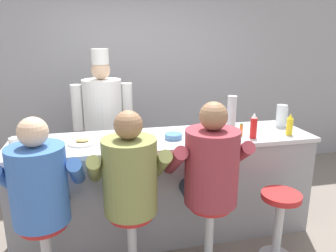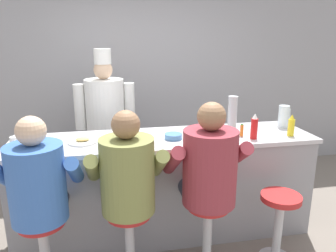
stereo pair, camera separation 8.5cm
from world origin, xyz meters
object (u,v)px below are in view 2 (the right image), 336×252
at_px(diner_seated_maroon, 208,171).
at_px(cook_in_whites_near, 106,119).
at_px(cereal_bowl, 173,136).
at_px(breakfast_plate, 83,141).
at_px(coffee_mug_white, 15,142).
at_px(cup_stack_steel, 232,115).
at_px(mustard_bottle_yellow, 291,126).
at_px(empty_stool_round, 279,217).
at_px(hot_sauce_bottle_orange, 242,130).
at_px(diner_seated_olive, 127,179).
at_px(ketchup_bottle_red, 254,127).
at_px(water_pitcher_clear, 284,116).
at_px(diner_seated_blue, 39,187).

relative_size(diner_seated_maroon, cook_in_whites_near, 0.81).
bearing_deg(cereal_bowl, diner_seated_maroon, -72.17).
xyz_separation_m(breakfast_plate, coffee_mug_white, (-0.57, -0.02, 0.03)).
bearing_deg(cup_stack_steel, diner_seated_maroon, -125.73).
relative_size(mustard_bottle_yellow, cereal_bowl, 1.30).
xyz_separation_m(cup_stack_steel, empty_stool_round, (0.22, -0.64, -0.78)).
distance_m(hot_sauce_bottle_orange, breakfast_plate, 1.51).
relative_size(mustard_bottle_yellow, coffee_mug_white, 1.71).
height_order(mustard_bottle_yellow, diner_seated_olive, diner_seated_olive).
height_order(diner_seated_maroon, cook_in_whites_near, cook_in_whites_near).
distance_m(hot_sauce_bottle_orange, diner_seated_maroon, 0.72).
distance_m(hot_sauce_bottle_orange, coffee_mug_white, 2.08).
bearing_deg(diner_seated_olive, empty_stool_round, -1.56).
relative_size(ketchup_bottle_red, hot_sauce_bottle_orange, 2.01).
height_order(cup_stack_steel, empty_stool_round, cup_stack_steel).
distance_m(ketchup_bottle_red, water_pitcher_clear, 0.58).
height_order(water_pitcher_clear, diner_seated_blue, diner_seated_blue).
bearing_deg(empty_stool_round, coffee_mug_white, 164.70).
relative_size(cereal_bowl, diner_seated_maroon, 0.11).
xyz_separation_m(mustard_bottle_yellow, diner_seated_maroon, (-0.97, -0.42, -0.21)).
distance_m(ketchup_bottle_red, cook_in_whites_near, 1.79).
relative_size(coffee_mug_white, diner_seated_olive, 0.09).
bearing_deg(cup_stack_steel, mustard_bottle_yellow, -18.16).
distance_m(mustard_bottle_yellow, breakfast_plate, 2.00).
xyz_separation_m(cup_stack_steel, diner_seated_maroon, (-0.43, -0.60, -0.30)).
xyz_separation_m(breakfast_plate, cereal_bowl, (0.84, -0.05, 0.01)).
bearing_deg(cereal_bowl, cook_in_whites_near, 122.05).
bearing_deg(ketchup_bottle_red, diner_seated_blue, -167.86).
distance_m(diner_seated_blue, diner_seated_maroon, 1.31).
distance_m(cereal_bowl, cook_in_whites_near, 1.17).
bearing_deg(water_pitcher_clear, diner_seated_olive, -157.14).
bearing_deg(water_pitcher_clear, cereal_bowl, -171.76).
relative_size(cup_stack_steel, cook_in_whites_near, 0.21).
distance_m(coffee_mug_white, cook_in_whites_near, 1.24).
xyz_separation_m(water_pitcher_clear, diner_seated_blue, (-2.37, -0.72, -0.25)).
relative_size(ketchup_bottle_red, cook_in_whites_near, 0.14).
distance_m(water_pitcher_clear, coffee_mug_white, 2.65).
bearing_deg(empty_stool_round, water_pitcher_clear, 61.77).
bearing_deg(mustard_bottle_yellow, cup_stack_steel, 161.84).
relative_size(breakfast_plate, coffee_mug_white, 2.12).
bearing_deg(empty_stool_round, diner_seated_olive, 178.44).
bearing_deg(cereal_bowl, ketchup_bottle_red, -10.54).
xyz_separation_m(cereal_bowl, cook_in_whites_near, (-0.62, 0.99, -0.04)).
relative_size(mustard_bottle_yellow, diner_seated_olive, 0.15).
bearing_deg(water_pitcher_clear, diner_seated_blue, -163.01).
distance_m(mustard_bottle_yellow, diner_seated_maroon, 1.08).
bearing_deg(breakfast_plate, coffee_mug_white, -178.27).
height_order(cereal_bowl, diner_seated_maroon, diner_seated_maroon).
relative_size(ketchup_bottle_red, cereal_bowl, 1.49).
xyz_separation_m(coffee_mug_white, cook_in_whites_near, (0.79, 0.96, -0.06)).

